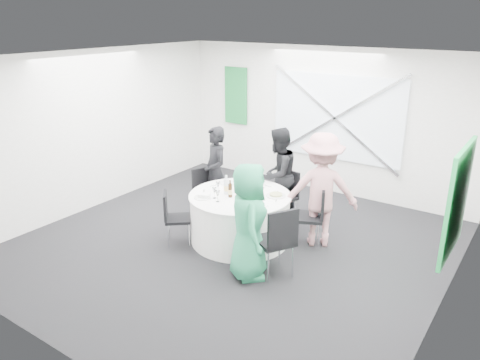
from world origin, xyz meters
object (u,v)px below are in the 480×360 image
Objects in this scene: chair_back_right at (314,212)px; chair_front_left at (173,214)px; chair_front_right at (278,237)px; person_woman_pink at (321,190)px; person_man_back_left at (216,173)px; person_man_back at (278,174)px; clear_water_bottle at (226,187)px; banquet_table at (240,218)px; chair_back_left at (205,189)px; person_woman_green at (249,222)px; chair_back at (286,192)px; green_water_bottle at (253,187)px.

chair_front_left is (-1.80, -1.15, -0.07)m from chair_back_right.
chair_front_right is 0.58× the size of person_woman_pink.
person_man_back is (0.92, 0.53, 0.00)m from person_man_back_left.
person_man_back_left reaches higher than clear_water_bottle.
banquet_table is 0.54m from clear_water_bottle.
person_woman_green is at bearing -103.39° from chair_back_left.
chair_back is 2.00m from chair_front_left.
person_woman_green is at bearing 21.32° from person_man_back.
green_water_bottle is (-0.54, 0.93, 0.08)m from person_woman_green.
person_woman_pink reaches higher than green_water_bottle.
clear_water_bottle is at bearing -9.30° from person_man_back.
person_man_back_left is at bearing -26.42° from chair_back_left.
banquet_table is 0.89× the size of person_woman_pink.
clear_water_bottle is (0.82, -0.50, 0.38)m from chair_back_left.
person_woman_green is at bearing -39.76° from chair_back_right.
chair_back_left is (-1.01, 0.41, 0.12)m from banquet_table.
person_woman_green is (1.47, -0.14, 0.31)m from chair_front_left.
chair_front_right is 1.21× the size of chair_front_left.
clear_water_bottle reaches higher than chair_back_right.
chair_back_left is 2.10m from person_woman_pink.
green_water_bottle is at bearing 31.27° from clear_water_bottle.
chair_back_right is 3.16× the size of clear_water_bottle.
chair_back is 0.99m from chair_back_right.
chair_back_right is 1.37m from clear_water_bottle.
chair_back is at bearing -58.85° from person_woman_pink.
person_man_back is (0.04, 1.07, 0.42)m from banquet_table.
banquet_table is 1.87× the size of chair_front_left.
chair_back is at bearing -123.22° from chair_front_right.
person_man_back_left is 5.44× the size of green_water_bottle.
banquet_table is 1.81× the size of chair_back_left.
chair_front_left is at bearing -135.44° from clear_water_bottle.
clear_water_bottle is at bearing -99.09° from chair_back_left.
person_man_back_left is at bearing -117.02° from chair_back_right.
chair_back_right is (1.01, 0.48, 0.18)m from banquet_table.
person_woman_green reaches higher than chair_front_right.
chair_back_left is at bearing 157.94° from banquet_table.
person_man_back reaches higher than clear_water_bottle.
person_woman_pink is (1.83, 1.27, 0.39)m from chair_front_left.
green_water_bottle is at bearing -10.62° from person_woman_green.
person_woman_green is (0.64, -1.87, -0.00)m from person_man_back.
banquet_table is at bearing -90.00° from chair_front_left.
person_man_back is at bearing 96.63° from green_water_bottle.
green_water_bottle reaches higher than chair_back_left.
green_water_bottle is at bearing -92.93° from chair_back_right.
green_water_bottle is at bearing -82.39° from chair_back.
green_water_bottle reaches higher than chair_front_right.
person_man_back reaches higher than chair_front_right.
person_woman_pink is at bearing -150.04° from chair_front_right.
chair_back_left reaches higher than chair_front_left.
chair_back_right reaches higher than chair_back.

